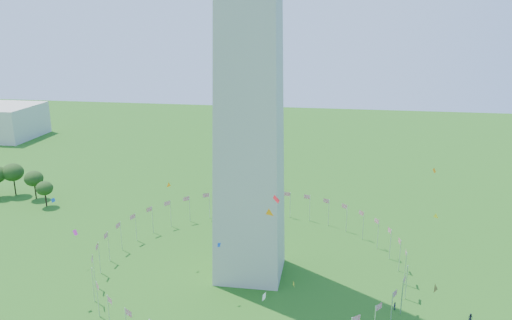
{
  "coord_description": "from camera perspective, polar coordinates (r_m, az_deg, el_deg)",
  "views": [
    {
      "loc": [
        20.58,
        -68.35,
        66.42
      ],
      "look_at": [
        3.96,
        35.0,
        35.92
      ],
      "focal_mm": 35.0,
      "sensor_mm": 36.0,
      "label": 1
    }
  ],
  "objects": [
    {
      "name": "kites_aloft",
      "position": [
        105.43,
        4.68,
        -10.3
      ],
      "size": [
        102.52,
        72.88,
        25.17
      ],
      "color": "orange",
      "rests_on": "ground"
    },
    {
      "name": "flag_ring",
      "position": [
        135.14,
        -0.66,
        -11.02
      ],
      "size": [
        80.24,
        80.24,
        9.0
      ],
      "color": "silver",
      "rests_on": "ground"
    }
  ]
}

